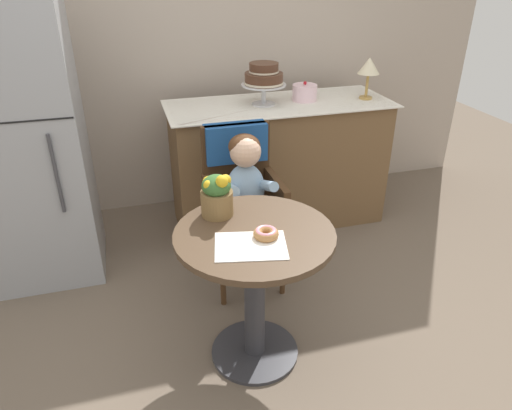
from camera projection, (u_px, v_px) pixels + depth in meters
name	position (u px, v px, depth m)	size (l,w,h in m)	color
ground_plane	(255.00, 352.00, 2.41)	(8.00, 8.00, 0.00)	#6B5B4C
back_wall	(183.00, 26.00, 3.34)	(4.80, 0.10, 2.70)	#B2A393
cafe_table	(255.00, 271.00, 2.17)	(0.72, 0.72, 0.72)	#4C3826
wicker_chair	(240.00, 181.00, 2.72)	(0.42, 0.45, 0.95)	#472D19
seated_child	(247.00, 186.00, 2.57)	(0.27, 0.32, 0.73)	#8CADCC
paper_napkin	(251.00, 246.00, 1.96)	(0.30, 0.23, 0.00)	white
donut_front	(266.00, 233.00, 2.01)	(0.11, 0.11, 0.04)	#AD7542
flower_vase	(217.00, 194.00, 2.16)	(0.15, 0.15, 0.22)	brown
display_counter	(278.00, 163.00, 3.43)	(1.56, 0.62, 0.90)	brown
tiered_cake_stand	(264.00, 77.00, 3.11)	(0.30, 0.30, 0.28)	silver
round_layer_cake	(305.00, 93.00, 3.26)	(0.17, 0.17, 0.13)	silver
table_lamp	(369.00, 68.00, 3.22)	(0.15, 0.15, 0.28)	#B28C47
refrigerator	(25.00, 143.00, 2.68)	(0.64, 0.63, 1.70)	#9EA0A5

